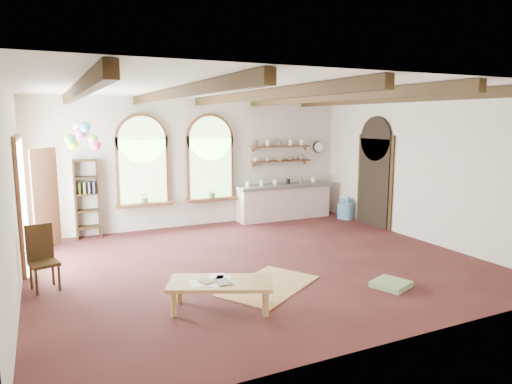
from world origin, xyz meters
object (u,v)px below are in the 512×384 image
coffee_table (221,285)px  side_chair (44,271)px  balloon_cluster (84,137)px  kitchen_counter (284,201)px

coffee_table → side_chair: (-2.25, 1.91, -0.07)m
side_chair → balloon_cluster: balloon_cluster is taller
balloon_cluster → side_chair: bearing=-113.2°
coffee_table → balloon_cluster: size_ratio=1.42×
coffee_table → side_chair: 2.96m
coffee_table → balloon_cluster: (-1.36, 4.00, 1.96)m
kitchen_counter → side_chair: (-5.96, -2.98, -0.18)m
coffee_table → balloon_cluster: bearing=108.8°
kitchen_counter → balloon_cluster: size_ratio=2.36×
kitchen_counter → balloon_cluster: bearing=-169.9°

